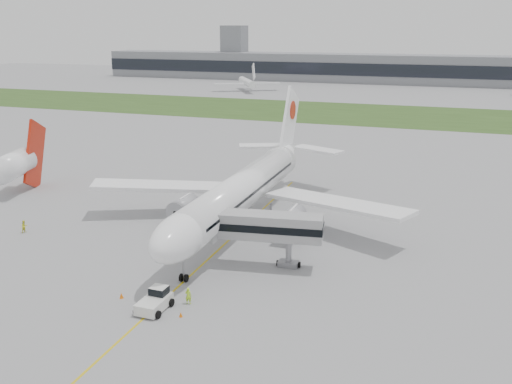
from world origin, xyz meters
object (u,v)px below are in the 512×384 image
(airliner, at_px, (245,188))
(pushback_tug, at_px, (155,300))
(jet_bridge, at_px, (256,226))
(neighbor_aircraft, at_px, (16,164))
(ground_crew_near, at_px, (188,296))

(airliner, relative_size, pushback_tug, 13.00)
(pushback_tug, distance_m, jet_bridge, 15.30)
(jet_bridge, bearing_deg, pushback_tug, -122.98)
(jet_bridge, xyz_separation_m, neighbor_aircraft, (-49.00, 16.27, -0.01))
(pushback_tug, xyz_separation_m, neighbor_aircraft, (-42.92, 29.70, 4.09))
(airliner, distance_m, ground_crew_near, 25.17)
(pushback_tug, relative_size, ground_crew_near, 2.29)
(jet_bridge, distance_m, ground_crew_near, 12.54)
(pushback_tug, relative_size, neighbor_aircraft, 0.26)
(jet_bridge, height_order, neighbor_aircraft, neighbor_aircraft)
(airliner, relative_size, ground_crew_near, 29.72)
(pushback_tug, relative_size, jet_bridge, 0.28)
(ground_crew_near, xyz_separation_m, neighbor_aircraft, (-45.59, 27.60, 4.15))
(pushback_tug, bearing_deg, jet_bridge, 66.98)
(neighbor_aircraft, bearing_deg, ground_crew_near, -46.26)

